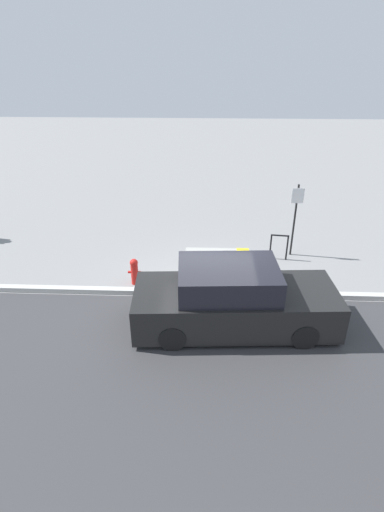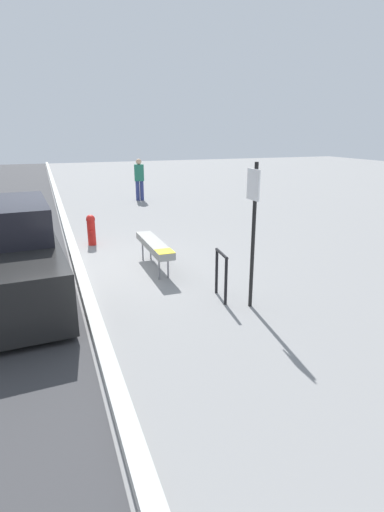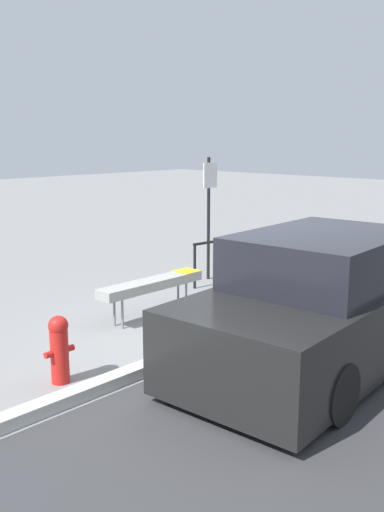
{
  "view_description": "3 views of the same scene",
  "coord_description": "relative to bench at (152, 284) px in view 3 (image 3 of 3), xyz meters",
  "views": [
    {
      "loc": [
        -0.03,
        -8.95,
        5.84
      ],
      "look_at": [
        -0.42,
        0.28,
        1.01
      ],
      "focal_mm": 28.0,
      "sensor_mm": 36.0,
      "label": 1
    },
    {
      "loc": [
        7.89,
        -0.51,
        2.73
      ],
      "look_at": [
        1.45,
        1.88,
        0.57
      ],
      "focal_mm": 28.0,
      "sensor_mm": 36.0,
      "label": 2
    },
    {
      "loc": [
        -5.29,
        -4.59,
        2.65
      ],
      "look_at": [
        0.75,
        1.12,
        0.92
      ],
      "focal_mm": 40.0,
      "sensor_mm": 36.0,
      "label": 3
    }
  ],
  "objects": [
    {
      "name": "fire_hydrant",
      "position": [
        -2.29,
        -0.99,
        -0.09
      ],
      "size": [
        0.36,
        0.22,
        0.77
      ],
      "color": "red",
      "rests_on": "ground_plane"
    },
    {
      "name": "bench",
      "position": [
        0.0,
        0.0,
        0.0
      ],
      "size": [
        1.86,
        0.33,
        0.59
      ],
      "rotation": [
        0.0,
        0.0,
        0.0
      ],
      "color": "gray",
      "rests_on": "ground_plane"
    },
    {
      "name": "sign_post",
      "position": [
        2.34,
        0.95,
        0.88
      ],
      "size": [
        0.36,
        0.08,
        2.3
      ],
      "color": "black",
      "rests_on": "ground_plane"
    },
    {
      "name": "curb",
      "position": [
        -0.28,
        -1.49,
        -0.44
      ],
      "size": [
        60.0,
        0.2,
        0.13
      ],
      "color": "#B7B7B2",
      "rests_on": "ground_plane"
    },
    {
      "name": "parked_car_near",
      "position": [
        0.32,
        -2.77,
        0.2
      ],
      "size": [
        4.71,
        2.04,
        1.58
      ],
      "rotation": [
        0.0,
        0.0,
        0.06
      ],
      "color": "black",
      "rests_on": "ground_plane"
    },
    {
      "name": "bike_rack",
      "position": [
        1.89,
        0.64,
        -0.0
      ],
      "size": [
        0.55,
        0.11,
        0.83
      ],
      "rotation": [
        0.0,
        0.0,
        -0.11
      ],
      "color": "black",
      "rests_on": "ground_plane"
    },
    {
      "name": "ground_plane",
      "position": [
        -0.28,
        -1.49,
        -0.5
      ],
      "size": [
        60.0,
        60.0,
        0.0
      ],
      "primitive_type": "plane",
      "color": "gray"
    }
  ]
}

